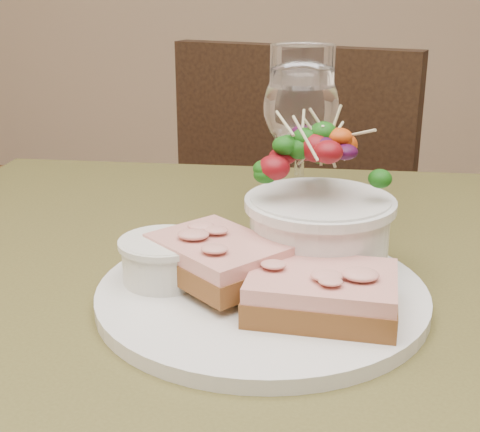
# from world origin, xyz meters

# --- Properties ---
(cafe_table) EXTENTS (0.80, 0.80, 0.75)m
(cafe_table) POSITION_xyz_m (0.00, 0.00, 0.65)
(cafe_table) COLOR #47421E
(cafe_table) RESTS_ON ground
(chair_far) EXTENTS (0.53, 0.53, 0.90)m
(chair_far) POSITION_xyz_m (0.05, 0.75, 0.29)
(chair_far) COLOR black
(chair_far) RESTS_ON ground
(dinner_plate) EXTENTS (0.27, 0.27, 0.01)m
(dinner_plate) POSITION_xyz_m (0.00, -0.02, 0.76)
(dinner_plate) COLOR silver
(dinner_plate) RESTS_ON cafe_table
(sandwich_front) EXTENTS (0.12, 0.09, 0.03)m
(sandwich_front) POSITION_xyz_m (0.05, -0.05, 0.78)
(sandwich_front) COLOR #492913
(sandwich_front) RESTS_ON dinner_plate
(sandwich_back) EXTENTS (0.13, 0.13, 0.03)m
(sandwich_back) POSITION_xyz_m (-0.03, -0.01, 0.78)
(sandwich_back) COLOR #492913
(sandwich_back) RESTS_ON dinner_plate
(ramekin) EXTENTS (0.07, 0.07, 0.04)m
(ramekin) POSITION_xyz_m (-0.08, -0.01, 0.78)
(ramekin) COLOR silver
(ramekin) RESTS_ON dinner_plate
(salad_bowl) EXTENTS (0.12, 0.12, 0.13)m
(salad_bowl) POSITION_xyz_m (0.05, 0.04, 0.82)
(salad_bowl) COLOR silver
(salad_bowl) RESTS_ON dinner_plate
(garnish) EXTENTS (0.05, 0.04, 0.02)m
(garnish) POSITION_xyz_m (-0.05, 0.06, 0.77)
(garnish) COLOR black
(garnish) RESTS_ON dinner_plate
(wine_glass) EXTENTS (0.08, 0.08, 0.18)m
(wine_glass) POSITION_xyz_m (0.02, 0.16, 0.87)
(wine_glass) COLOR white
(wine_glass) RESTS_ON cafe_table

